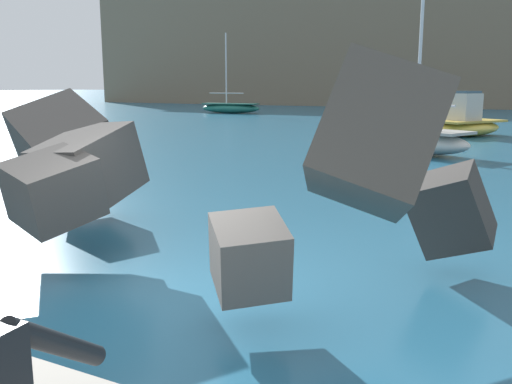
{
  "coord_description": "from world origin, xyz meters",
  "views": [
    {
      "loc": [
        3.94,
        -4.91,
        2.58
      ],
      "look_at": [
        1.13,
        0.5,
        1.4
      ],
      "focal_mm": 39.33,
      "sensor_mm": 36.0,
      "label": 1
    }
  ],
  "objects": [
    {
      "name": "boat_near_centre",
      "position": [
        -21.54,
        39.16,
        0.52
      ],
      "size": [
        5.65,
        2.28,
        7.03
      ],
      "color": "#1E6656",
      "rests_on": "ground"
    },
    {
      "name": "headland_bluff",
      "position": [
        -7.26,
        78.63,
        8.77
      ],
      "size": [
        95.57,
        40.88,
        17.49
      ],
      "color": "#756651",
      "rests_on": "ground"
    },
    {
      "name": "breakwater_jetty",
      "position": [
        -0.7,
        1.07,
        1.19
      ],
      "size": [
        32.04,
        6.25,
        2.98
      ],
      "color": "#4C4944",
      "rests_on": "ground"
    },
    {
      "name": "boat_near_left",
      "position": [
        -0.74,
        16.46,
        0.53
      ],
      "size": [
        5.43,
        3.68,
        6.32
      ],
      "color": "beige",
      "rests_on": "ground"
    },
    {
      "name": "ground_plane",
      "position": [
        0.0,
        0.0,
        0.0
      ],
      "size": [
        400.0,
        400.0,
        0.0
      ],
      "primitive_type": "plane",
      "color": "#235B7A"
    },
    {
      "name": "boat_mid_left",
      "position": [
        0.3,
        25.01,
        0.68
      ],
      "size": [
        3.9,
        4.62,
        2.25
      ],
      "color": "#EAC64C",
      "rests_on": "ground"
    }
  ]
}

